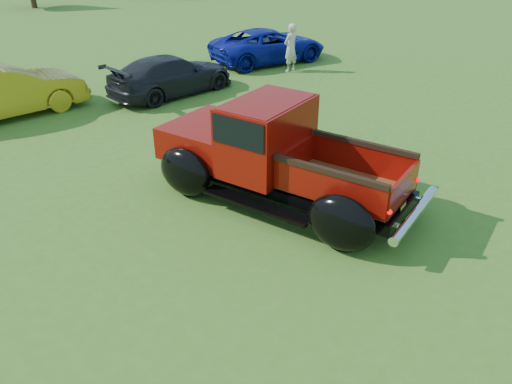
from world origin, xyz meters
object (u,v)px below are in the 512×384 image
at_px(pickup_truck, 267,152).
at_px(spectator, 291,48).
at_px(show_car_yellow, 3,91).
at_px(show_car_blue, 269,45).
at_px(show_car_grey, 171,75).

distance_m(pickup_truck, spectator, 9.68).
bearing_deg(spectator, show_car_yellow, -16.99).
bearing_deg(show_car_blue, show_car_grey, 110.77).
relative_size(pickup_truck, show_car_yellow, 1.27).
bearing_deg(show_car_grey, show_car_blue, -82.74).
bearing_deg(pickup_truck, show_car_grey, 57.45).
relative_size(show_car_yellow, spectator, 2.59).
bearing_deg(spectator, show_car_grey, -12.35).
xyz_separation_m(show_car_yellow, show_car_grey, (4.81, -1.23, -0.12)).
xyz_separation_m(show_car_yellow, show_car_blue, (10.00, -0.08, -0.09)).
height_order(show_car_yellow, show_car_grey, show_car_yellow).
bearing_deg(show_car_yellow, spectator, -101.91).
bearing_deg(pickup_truck, show_car_yellow, 91.75).
xyz_separation_m(show_car_blue, spectator, (-0.30, -1.58, 0.22)).
xyz_separation_m(pickup_truck, show_car_blue, (7.28, 8.30, -0.30)).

